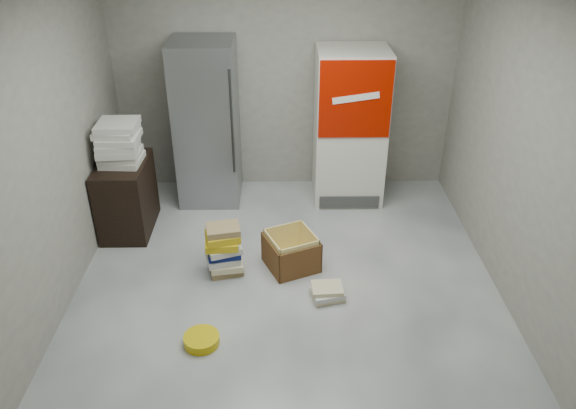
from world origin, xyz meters
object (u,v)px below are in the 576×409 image
at_px(steel_fridge, 207,124).
at_px(phonebook_stack_main, 224,250).
at_px(wood_shelf, 127,196).
at_px(coke_cooler, 350,127).
at_px(cardboard_box, 291,253).

xyz_separation_m(steel_fridge, phonebook_stack_main, (0.29, -1.57, -0.69)).
bearing_deg(wood_shelf, phonebook_stack_main, -36.99).
height_order(coke_cooler, wood_shelf, coke_cooler).
distance_m(coke_cooler, cardboard_box, 1.80).
relative_size(steel_fridge, coke_cooler, 1.06).
bearing_deg(cardboard_box, wood_shelf, 133.69).
xyz_separation_m(wood_shelf, phonebook_stack_main, (1.12, -0.84, -0.14)).
distance_m(wood_shelf, cardboard_box, 1.94).
relative_size(wood_shelf, phonebook_stack_main, 1.52).
xyz_separation_m(coke_cooler, phonebook_stack_main, (-1.36, -1.57, -0.64)).
relative_size(steel_fridge, phonebook_stack_main, 3.61).
bearing_deg(cardboard_box, steel_fridge, 99.15).
relative_size(steel_fridge, cardboard_box, 3.13).
height_order(steel_fridge, coke_cooler, steel_fridge).
bearing_deg(steel_fridge, wood_shelf, -138.69).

